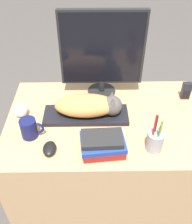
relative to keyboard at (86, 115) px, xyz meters
The scene contains 10 objects.
desk 0.41m from the keyboard, ahead, with size 1.11×0.72×0.77m.
keyboard is the anchor object (origin of this frame).
cat 0.08m from the keyboard, ahead, with size 0.37×0.15×0.13m.
monitor 0.37m from the keyboard, 67.52° to the left, with size 0.48×0.17×0.52m.
computer_mouse 0.31m from the keyboard, 124.64° to the right, with size 0.07×0.10×0.04m.
coffee_mug 0.32m from the keyboard, 153.02° to the right, with size 0.12×0.08×0.11m.
pen_cup 0.42m from the keyboard, 35.64° to the right, with size 0.08×0.08×0.23m.
baseball 0.37m from the keyboard, behind, with size 0.08×0.08×0.08m.
phone 0.63m from the keyboard, 15.26° to the left, with size 0.05×0.03×0.11m.
book_stack 0.26m from the keyboard, 70.76° to the right, with size 0.23×0.18×0.09m.
Camera 1 is at (-0.07, -0.73, 1.76)m, focal length 42.00 mm.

